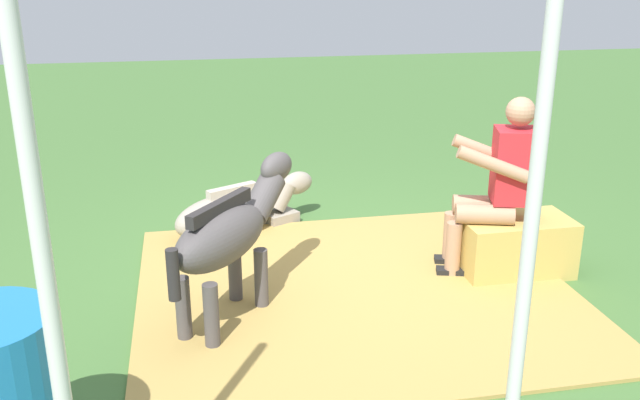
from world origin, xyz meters
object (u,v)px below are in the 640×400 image
object	(u,v)px
hay_bale	(514,246)
pony_standing	(229,233)
person_seated	(498,181)
tent_pole_left	(529,245)
pony_lying	(235,212)
tent_pole_right	(50,305)

from	to	relation	value
hay_bale	pony_standing	distance (m)	2.11
person_seated	tent_pole_left	size ratio (longest dim) A/B	0.58
person_seated	tent_pole_left	world-z (taller)	tent_pole_left
person_seated	pony_standing	distance (m)	1.93
person_seated	tent_pole_left	bearing A→B (deg)	67.42
hay_bale	pony_lying	bearing A→B (deg)	-30.53
person_seated	pony_lying	xyz separation A→B (m)	(1.77, -1.11, -0.51)
pony_standing	tent_pole_right	size ratio (longest dim) A/B	0.51
pony_lying	hay_bale	bearing A→B (deg)	149.47
person_seated	tent_pole_right	xyz separation A→B (m)	(2.58, 2.21, 0.42)
person_seated	pony_standing	size ratio (longest dim) A/B	1.13
hay_bale	pony_lying	xyz separation A→B (m)	(1.93, -1.14, -0.02)
pony_lying	tent_pole_right	bearing A→B (deg)	76.31
hay_bale	tent_pole_left	bearing A→B (deg)	63.46
person_seated	tent_pole_right	world-z (taller)	tent_pole_right
hay_bale	tent_pole_right	size ratio (longest dim) A/B	0.35
person_seated	pony_lying	bearing A→B (deg)	-31.99
pony_lying	tent_pole_left	distance (m)	3.41
person_seated	pony_standing	world-z (taller)	person_seated
person_seated	pony_lying	world-z (taller)	person_seated
pony_standing	pony_lying	xyz separation A→B (m)	(-0.13, -1.44, -0.39)
pony_lying	pony_standing	bearing A→B (deg)	84.81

